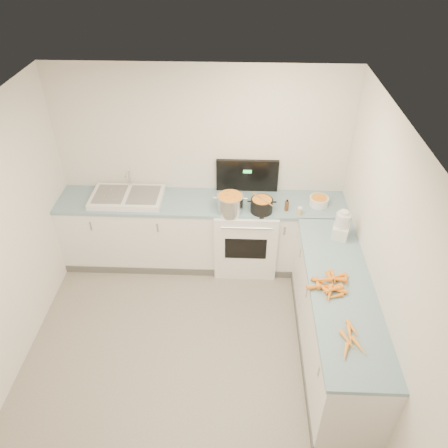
{
  "coord_description": "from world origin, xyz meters",
  "views": [
    {
      "loc": [
        0.45,
        -2.68,
        3.87
      ],
      "look_at": [
        0.3,
        1.1,
        1.05
      ],
      "focal_mm": 35.0,
      "sensor_mm": 36.0,
      "label": 1
    }
  ],
  "objects_px": {
    "sink": "(127,197)",
    "mixing_bowl": "(319,201)",
    "spice_jar": "(299,212)",
    "stove": "(246,233)",
    "steel_pot": "(230,204)",
    "food_processor": "(342,226)",
    "extract_bottle": "(287,206)",
    "black_pot": "(262,206)"
  },
  "relations": [
    {
      "from": "stove",
      "to": "extract_bottle",
      "type": "xyz_separation_m",
      "value": [
        0.46,
        -0.14,
        0.53
      ]
    },
    {
      "from": "steel_pot",
      "to": "food_processor",
      "type": "distance_m",
      "value": 1.28
    },
    {
      "from": "spice_jar",
      "to": "food_processor",
      "type": "bearing_deg",
      "value": -44.2
    },
    {
      "from": "stove",
      "to": "extract_bottle",
      "type": "relative_size",
      "value": 11.13
    },
    {
      "from": "extract_bottle",
      "to": "sink",
      "type": "bearing_deg",
      "value": 175.46
    },
    {
      "from": "steel_pot",
      "to": "extract_bottle",
      "type": "xyz_separation_m",
      "value": [
        0.66,
        0.04,
        -0.03
      ]
    },
    {
      "from": "sink",
      "to": "mixing_bowl",
      "type": "bearing_deg",
      "value": -0.6
    },
    {
      "from": "extract_bottle",
      "to": "mixing_bowl",
      "type": "bearing_deg",
      "value": 18.12
    },
    {
      "from": "mixing_bowl",
      "to": "extract_bottle",
      "type": "xyz_separation_m",
      "value": [
        -0.39,
        -0.13,
        0.01
      ]
    },
    {
      "from": "steel_pot",
      "to": "mixing_bowl",
      "type": "relative_size",
      "value": 1.38
    },
    {
      "from": "sink",
      "to": "spice_jar",
      "type": "bearing_deg",
      "value": -6.61
    },
    {
      "from": "steel_pot",
      "to": "food_processor",
      "type": "relative_size",
      "value": 0.93
    },
    {
      "from": "stove",
      "to": "black_pot",
      "type": "xyz_separation_m",
      "value": [
        0.17,
        -0.17,
        0.54
      ]
    },
    {
      "from": "mixing_bowl",
      "to": "black_pot",
      "type": "bearing_deg",
      "value": -166.75
    },
    {
      "from": "black_pot",
      "to": "spice_jar",
      "type": "bearing_deg",
      "value": -6.93
    },
    {
      "from": "spice_jar",
      "to": "steel_pot",
      "type": "bearing_deg",
      "value": 176.66
    },
    {
      "from": "spice_jar",
      "to": "sink",
      "type": "bearing_deg",
      "value": 173.39
    },
    {
      "from": "black_pot",
      "to": "mixing_bowl",
      "type": "relative_size",
      "value": 1.14
    },
    {
      "from": "extract_bottle",
      "to": "spice_jar",
      "type": "xyz_separation_m",
      "value": [
        0.14,
        -0.09,
        -0.02
      ]
    },
    {
      "from": "extract_bottle",
      "to": "spice_jar",
      "type": "height_order",
      "value": "extract_bottle"
    },
    {
      "from": "stove",
      "to": "sink",
      "type": "distance_m",
      "value": 1.54
    },
    {
      "from": "stove",
      "to": "sink",
      "type": "bearing_deg",
      "value": 179.38
    },
    {
      "from": "steel_pot",
      "to": "extract_bottle",
      "type": "height_order",
      "value": "steel_pot"
    },
    {
      "from": "sink",
      "to": "stove",
      "type": "bearing_deg",
      "value": -0.62
    },
    {
      "from": "stove",
      "to": "black_pot",
      "type": "height_order",
      "value": "stove"
    },
    {
      "from": "sink",
      "to": "extract_bottle",
      "type": "bearing_deg",
      "value": -4.54
    },
    {
      "from": "stove",
      "to": "steel_pot",
      "type": "height_order",
      "value": "stove"
    },
    {
      "from": "mixing_bowl",
      "to": "steel_pot",
      "type": "bearing_deg",
      "value": -170.95
    },
    {
      "from": "steel_pot",
      "to": "food_processor",
      "type": "xyz_separation_m",
      "value": [
        1.2,
        -0.43,
        0.05
      ]
    },
    {
      "from": "black_pot",
      "to": "food_processor",
      "type": "bearing_deg",
      "value": -27.84
    },
    {
      "from": "black_pot",
      "to": "food_processor",
      "type": "height_order",
      "value": "food_processor"
    },
    {
      "from": "mixing_bowl",
      "to": "extract_bottle",
      "type": "height_order",
      "value": "extract_bottle"
    },
    {
      "from": "spice_jar",
      "to": "stove",
      "type": "bearing_deg",
      "value": 159.84
    },
    {
      "from": "sink",
      "to": "extract_bottle",
      "type": "height_order",
      "value": "sink"
    },
    {
      "from": "steel_pot",
      "to": "stove",
      "type": "bearing_deg",
      "value": 41.97
    },
    {
      "from": "steel_pot",
      "to": "food_processor",
      "type": "bearing_deg",
      "value": -19.89
    },
    {
      "from": "mixing_bowl",
      "to": "spice_jar",
      "type": "height_order",
      "value": "mixing_bowl"
    },
    {
      "from": "stove",
      "to": "steel_pot",
      "type": "xyz_separation_m",
      "value": [
        -0.2,
        -0.18,
        0.56
      ]
    },
    {
      "from": "mixing_bowl",
      "to": "spice_jar",
      "type": "distance_m",
      "value": 0.33
    },
    {
      "from": "mixing_bowl",
      "to": "sink",
      "type": "bearing_deg",
      "value": 179.4
    },
    {
      "from": "sink",
      "to": "mixing_bowl",
      "type": "distance_m",
      "value": 2.31
    },
    {
      "from": "sink",
      "to": "extract_bottle",
      "type": "distance_m",
      "value": 1.92
    }
  ]
}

